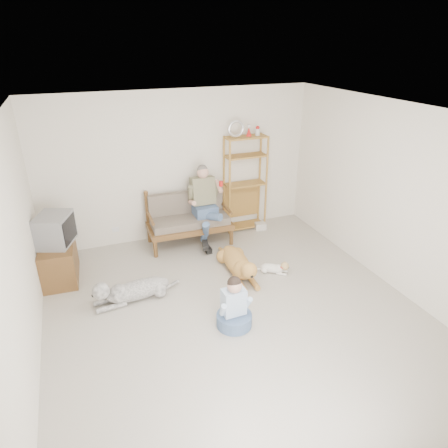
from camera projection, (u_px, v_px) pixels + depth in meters
name	position (u px, v px, depth m)	size (l,w,h in m)	color
floor	(237.00, 316.00, 5.48)	(5.50, 5.50, 0.00)	beige
ceiling	(241.00, 115.00, 4.34)	(5.50, 5.50, 0.00)	white
wall_back	(179.00, 166.00, 7.23)	(5.00, 5.00, 0.00)	silver
wall_front	(405.00, 397.00, 2.59)	(5.00, 5.00, 0.00)	silver
wall_left	(15.00, 265.00, 4.09)	(5.50, 5.50, 0.00)	silver
wall_right	(398.00, 200.00, 5.73)	(5.50, 5.50, 0.00)	silver
loveseat	(188.00, 218.00, 7.28)	(1.52, 0.75, 0.95)	brown
man	(206.00, 211.00, 7.11)	(0.55, 0.79, 1.27)	#556F9C
etagere	(245.00, 183.00, 7.64)	(0.82, 0.36, 2.14)	#B07D37
book_stack	(260.00, 226.00, 7.93)	(0.21, 0.15, 0.13)	white
tv_stand	(59.00, 262.00, 6.22)	(0.56, 0.93, 0.60)	brown
crt_tv	(55.00, 230.00, 6.02)	(0.63, 0.69, 0.47)	gray
wall_outlet	(116.00, 229.00, 7.26)	(0.12, 0.02, 0.08)	silver
golden_retriever	(239.00, 264.00, 6.38)	(0.41, 1.46, 0.44)	#C78B45
shaggy_dog	(130.00, 291.00, 5.74)	(1.37, 0.44, 0.41)	white
terrier	(276.00, 268.00, 6.45)	(0.49, 0.39, 0.21)	white
child	(234.00, 308.00, 5.20)	(0.47, 0.47, 0.74)	#556F9C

